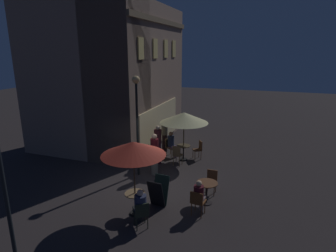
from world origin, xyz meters
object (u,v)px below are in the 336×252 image
object	(u,v)px
cafe_table_1	(183,150)
patron_seated_1	(172,143)
menu_sandwich_board	(158,192)
patron_standing_5	(165,136)
cafe_chair_5	(212,179)
cafe_chair_2	(177,154)
patron_seated_0	(140,205)
cafe_chair_1	(169,145)
patron_seated_2	(199,195)
patio_umbrella_0	(133,149)
patron_standing_3	(158,145)
cafe_chair_3	(199,148)
cafe_chair_4	(197,201)
cafe_table_2	(207,188)
cafe_table_0	(135,199)
street_lamp_near_corner	(137,109)
cafe_chair_0	(141,212)
patron_standing_4	(155,154)

from	to	relation	value
cafe_table_1	patron_seated_1	xyz separation A→B (m)	(0.27, 0.70, 0.21)
menu_sandwich_board	patron_standing_5	bearing A→B (deg)	24.11
patron_seated_1	cafe_chair_5	bearing A→B (deg)	-28.36
cafe_table_1	cafe_chair_2	world-z (taller)	cafe_chair_2
patron_standing_5	patron_seated_0	bearing A→B (deg)	-113.99
cafe_chair_5	patron_standing_5	world-z (taller)	patron_standing_5
cafe_chair_1	patron_seated_2	distance (m)	5.32
cafe_table_1	patron_seated_1	world-z (taller)	patron_seated_1
cafe_table_1	patio_umbrella_0	distance (m)	5.31
menu_sandwich_board	cafe_table_1	distance (m)	4.29
cafe_table_1	patron_standing_5	size ratio (longest dim) A/B	0.44
cafe_chair_1	patron_standing_3	xyz separation A→B (m)	(-1.12, 0.19, 0.38)
cafe_chair_3	patron_standing_5	size ratio (longest dim) A/B	0.54
cafe_table_1	cafe_chair_5	bearing A→B (deg)	-145.45
cafe_chair_2	cafe_chair_4	xyz separation A→B (m)	(-3.68, -1.85, -0.05)
patron_standing_5	patio_umbrella_0	bearing A→B (deg)	-116.80
cafe_table_2	cafe_chair_3	distance (m)	4.18
cafe_table_1	patio_umbrella_0	size ratio (longest dim) A/B	0.30
cafe_table_0	cafe_table_1	world-z (taller)	cafe_table_0
cafe_chair_5	patron_seated_0	size ratio (longest dim) A/B	0.71
patio_umbrella_0	patron_standing_3	world-z (taller)	patio_umbrella_0
patron_seated_2	patron_standing_3	distance (m)	4.51
street_lamp_near_corner	cafe_table_0	world-z (taller)	street_lamp_near_corner
cafe_chair_0	patron_seated_2	size ratio (longest dim) A/B	0.72
cafe_chair_1	patron_seated_0	world-z (taller)	patron_seated_0
patron_seated_0	patio_umbrella_0	bearing A→B (deg)	-0.00
patron_seated_2	patron_standing_3	bearing A→B (deg)	46.21
cafe_table_1	cafe_chair_0	xyz separation A→B (m)	(-5.65, -0.36, 0.02)
patron_seated_0	cafe_chair_4	bearing A→B (deg)	-92.71
cafe_table_2	cafe_chair_5	xyz separation A→B (m)	(0.81, -0.01, -0.04)
patron_standing_3	cafe_chair_0	bearing A→B (deg)	-47.87
patron_standing_3	patron_standing_4	bearing A→B (deg)	-48.65
patron_standing_3	cafe_chair_5	bearing A→B (deg)	-7.68
cafe_chair_0	patron_standing_4	distance (m)	3.82
cafe_chair_0	patron_seated_0	xyz separation A→B (m)	(0.11, 0.09, 0.17)
cafe_table_2	patron_seated_2	world-z (taller)	patron_seated_2
patron_standing_4	cafe_chair_2	bearing A→B (deg)	107.41
patron_standing_4	patron_standing_5	world-z (taller)	patron_standing_4
cafe_chair_2	patron_seated_2	distance (m)	4.00
cafe_chair_3	cafe_chair_4	size ratio (longest dim) A/B	1.03
cafe_chair_5	patron_seated_2	world-z (taller)	patron_seated_2
cafe_chair_4	patron_standing_5	bearing A→B (deg)	37.51
patron_standing_3	cafe_chair_4	bearing A→B (deg)	-26.36
cafe_chair_4	patron_standing_4	size ratio (longest dim) A/B	0.48
cafe_chair_3	menu_sandwich_board	bearing A→B (deg)	53.82
cafe_chair_2	patron_seated_0	size ratio (longest dim) A/B	0.79
menu_sandwich_board	patron_seated_2	xyz separation A→B (m)	(-0.04, -1.42, 0.16)
patron_standing_5	cafe_chair_1	bearing A→B (deg)	-87.07
cafe_table_1	cafe_table_2	world-z (taller)	cafe_table_2
patron_seated_0	patron_standing_3	bearing A→B (deg)	-23.57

